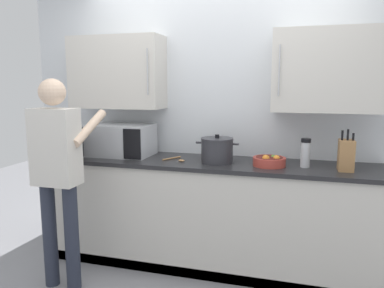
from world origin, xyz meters
name	(u,v)px	position (x,y,z in m)	size (l,w,h in m)	color
back_wall_tiled	(218,105)	(0.00, 1.09, 1.41)	(3.75, 0.44, 2.60)	silver
counter_unit	(210,214)	(0.00, 0.80, 0.47)	(2.84, 0.62, 0.95)	beige
microwave_oven	(118,140)	(-0.89, 0.83, 1.09)	(0.58, 0.79, 0.29)	#B7BABF
knife_block	(346,155)	(1.07, 0.74, 1.07)	(0.11, 0.15, 0.32)	#A37547
stock_pot	(217,150)	(0.07, 0.76, 1.05)	(0.37, 0.27, 0.24)	#2D2D33
fruit_bowl	(269,161)	(0.50, 0.75, 0.99)	(0.26, 0.26, 0.10)	#AD3D33
wooden_spoon	(177,159)	(-0.29, 0.74, 0.96)	(0.21, 0.19, 0.02)	#A37547
thermos_flask	(305,153)	(0.78, 0.77, 1.06)	(0.08, 0.08, 0.23)	#B7BABF
person_figure	(57,166)	(-1.05, 0.13, 0.98)	(0.45, 0.52, 1.64)	#282D3D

